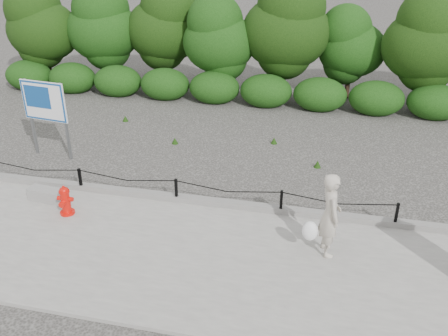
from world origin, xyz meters
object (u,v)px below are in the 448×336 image
fire_hydrant (65,201)px  concrete_block (48,195)px  advertising_sign (44,105)px  pedestrian (329,216)px

fire_hydrant → concrete_block: 0.89m
concrete_block → fire_hydrant: bearing=-30.6°
advertising_sign → pedestrian: bearing=-13.5°
pedestrian → fire_hydrant: bearing=71.6°
fire_hydrant → pedestrian: 5.85m
fire_hydrant → pedestrian: size_ratio=0.41×
advertising_sign → fire_hydrant: bearing=-46.4°
concrete_block → advertising_sign: (-1.35, 2.45, 1.36)m
concrete_block → advertising_sign: size_ratio=0.42×
fire_hydrant → concrete_block: (-0.75, 0.45, -0.19)m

